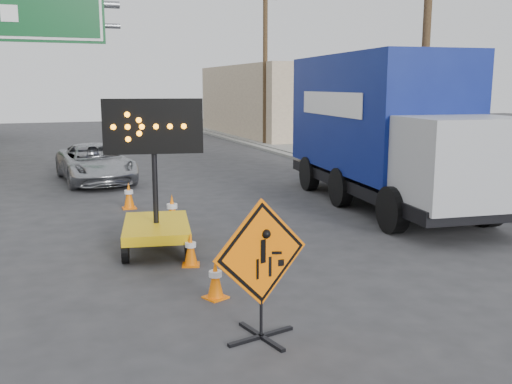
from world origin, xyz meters
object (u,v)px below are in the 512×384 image
arrow_board (156,218)px  pickup_truck (95,163)px  box_truck (383,138)px  construction_sign (261,266)px

arrow_board → pickup_truck: arrow_board is taller
box_truck → arrow_board: bearing=-154.8°
arrow_board → box_truck: bearing=29.5°
construction_sign → pickup_truck: construction_sign is taller
pickup_truck → box_truck: 9.97m
construction_sign → box_truck: size_ratio=0.21×
construction_sign → pickup_truck: bearing=80.7°
construction_sign → arrow_board: size_ratio=0.62×
construction_sign → box_truck: (6.29, 6.91, 0.89)m
construction_sign → box_truck: box_truck is taller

